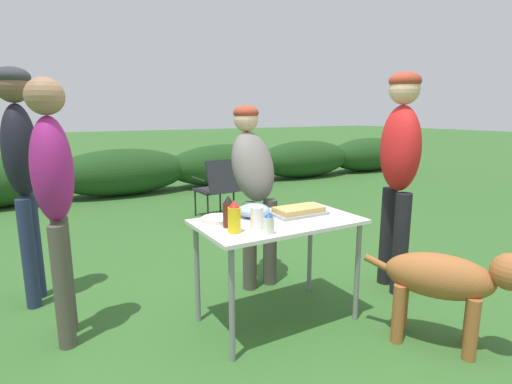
% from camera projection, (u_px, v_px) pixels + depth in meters
% --- Properties ---
extents(ground_plane, '(60.00, 60.00, 0.00)m').
position_uv_depth(ground_plane, '(277.00, 320.00, 2.85)').
color(ground_plane, '#336028').
extents(shrub_hedge, '(14.40, 0.90, 0.82)m').
position_uv_depth(shrub_hedge, '(122.00, 172.00, 7.05)').
color(shrub_hedge, '#1E4219').
rests_on(shrub_hedge, ground).
extents(folding_table, '(1.10, 0.64, 0.74)m').
position_uv_depth(folding_table, '(278.00, 231.00, 2.72)').
color(folding_table, silver).
rests_on(folding_table, ground).
extents(food_tray, '(0.38, 0.22, 0.06)m').
position_uv_depth(food_tray, '(299.00, 211.00, 2.83)').
color(food_tray, '#9E9EA3').
rests_on(food_tray, folding_table).
extents(plate_stack, '(0.23, 0.23, 0.03)m').
position_uv_depth(plate_stack, '(219.00, 219.00, 2.67)').
color(plate_stack, white).
rests_on(plate_stack, folding_table).
extents(mixing_bowl, '(0.22, 0.22, 0.09)m').
position_uv_depth(mixing_bowl, '(254.00, 210.00, 2.77)').
color(mixing_bowl, '#99B2CC').
rests_on(mixing_bowl, folding_table).
extents(paper_cup_stack, '(0.08, 0.08, 0.14)m').
position_uv_depth(paper_cup_stack, '(257.00, 218.00, 2.48)').
color(paper_cup_stack, white).
rests_on(paper_cup_stack, folding_table).
extents(bbq_sauce_bottle, '(0.07, 0.07, 0.20)m').
position_uv_depth(bbq_sauce_bottle, '(228.00, 212.00, 2.52)').
color(bbq_sauce_bottle, '#562314').
rests_on(bbq_sauce_bottle, folding_table).
extents(mustard_bottle, '(0.08, 0.08, 0.20)m').
position_uv_depth(mustard_bottle, '(234.00, 217.00, 2.40)').
color(mustard_bottle, yellow).
rests_on(mustard_bottle, folding_table).
extents(mayo_bottle, '(0.07, 0.07, 0.13)m').
position_uv_depth(mayo_bottle, '(269.00, 224.00, 2.38)').
color(mayo_bottle, silver).
rests_on(mayo_bottle, folding_table).
extents(standing_person_in_dark_puffer, '(0.38, 0.48, 1.51)m').
position_uv_depth(standing_person_in_dark_puffer, '(253.00, 176.00, 3.32)').
color(standing_person_in_dark_puffer, '#4C473D').
rests_on(standing_person_in_dark_puffer, ground).
extents(standing_person_in_navy_coat, '(0.30, 0.37, 1.77)m').
position_uv_depth(standing_person_in_navy_coat, '(21.00, 156.00, 2.90)').
color(standing_person_in_navy_coat, '#232D4C').
rests_on(standing_person_in_navy_coat, ground).
extents(standing_person_with_beanie, '(0.39, 0.46, 1.76)m').
position_uv_depth(standing_person_with_beanie, '(400.00, 159.00, 3.16)').
color(standing_person_with_beanie, black).
rests_on(standing_person_with_beanie, ground).
extents(standing_person_in_olive_jacket, '(0.29, 0.36, 1.66)m').
position_uv_depth(standing_person_in_olive_jacket, '(54.00, 187.00, 2.41)').
color(standing_person_in_olive_jacket, '#4C473D').
rests_on(standing_person_in_olive_jacket, ground).
extents(dog, '(0.63, 0.88, 0.67)m').
position_uv_depth(dog, '(449.00, 280.00, 2.45)').
color(dog, '#9E5B2D').
rests_on(dog, ground).
extents(camp_chair_green_behind_table, '(0.51, 0.62, 0.83)m').
position_uv_depth(camp_chair_green_behind_table, '(218.00, 185.00, 5.46)').
color(camp_chair_green_behind_table, '#232328').
rests_on(camp_chair_green_behind_table, ground).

